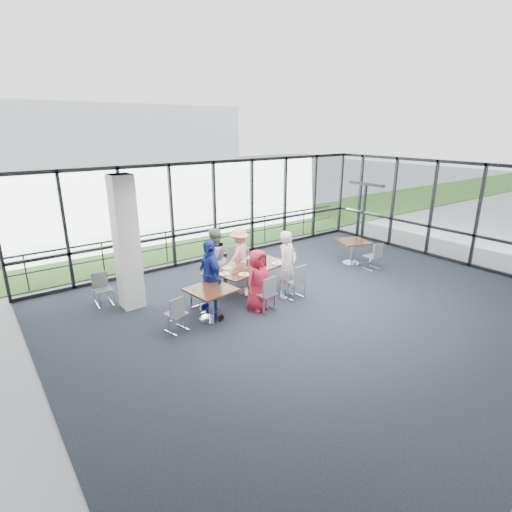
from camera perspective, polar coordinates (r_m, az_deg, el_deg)
floor at (r=9.82m, az=9.70°, el=-7.66°), size 12.00×10.00×0.02m
ceiling at (r=8.93m, az=10.79°, el=11.26°), size 12.00×10.00×0.04m
wall_left at (r=6.58m, az=-29.15°, el=-7.71°), size 0.10×10.00×3.20m
curtain_wall_back at (r=13.07m, az=-5.95°, el=6.41°), size 12.00×0.10×3.20m
curtain_wall_right at (r=14.13m, az=27.30°, el=5.38°), size 0.10×10.00×3.20m
exit_door at (r=16.19m, az=15.18°, el=6.14°), size 0.12×1.60×2.10m
structural_column at (r=9.83m, az=-18.02°, el=1.76°), size 0.50×0.50×3.20m
apron at (r=17.80m, az=-14.11°, el=3.72°), size 80.00×70.00×0.02m
grass_strip at (r=16.02m, az=-11.30°, el=2.46°), size 80.00×5.00×0.01m
hangar_main at (r=39.47m, az=-21.95°, el=14.99°), size 24.00×10.00×6.00m
guard_rail at (r=13.83m, az=-7.08°, el=2.32°), size 12.00×0.06×0.06m
main_table at (r=10.42m, az=-0.99°, el=-2.04°), size 2.14×1.39×0.75m
side_table_left at (r=9.03m, az=-6.46°, el=-5.28°), size 1.06×1.06×0.75m
side_table_right at (r=13.05m, az=13.65°, el=1.65°), size 1.15×1.15×0.75m
diner_near_left at (r=9.43m, az=0.27°, el=-3.47°), size 0.80×0.59×1.50m
diner_near_right at (r=10.16m, az=4.50°, el=-1.22°), size 0.73×0.60×1.74m
diner_far_left at (r=10.60m, az=-6.00°, el=-0.53°), size 0.94×0.73×1.70m
diner_far_right at (r=11.27m, az=-2.40°, el=0.20°), size 1.10×0.83×1.52m
diner_end at (r=9.49m, az=-6.61°, el=-2.72°), size 0.63×1.05×1.72m
chair_main_nl at (r=9.48m, az=1.31°, el=-5.39°), size 0.48×0.48×0.88m
chair_main_nr at (r=10.21m, az=5.56°, el=-3.65°), size 0.46×0.46×0.90m
chair_main_fl at (r=10.84m, az=-6.41°, el=-2.50°), size 0.53×0.53×0.85m
chair_main_fr at (r=11.58m, az=-2.69°, el=-0.98°), size 0.43×0.43×0.88m
chair_main_end at (r=9.62m, az=-7.54°, el=-4.82°), size 0.50×0.50×0.99m
chair_spare_la at (r=8.75m, az=-11.38°, el=-8.10°), size 0.48×0.48×0.81m
chair_spare_lb at (r=10.46m, az=-20.97°, el=-4.58°), size 0.42×0.42×0.80m
chair_spare_r at (r=12.75m, az=16.25°, el=-0.04°), size 0.44×0.44×0.83m
plate_nl at (r=9.77m, az=-1.74°, el=-2.64°), size 0.29×0.29×0.01m
plate_nr at (r=10.55m, az=2.99°, el=-1.07°), size 0.26×0.26×0.01m
plate_fl at (r=10.24m, az=-4.23°, el=-1.70°), size 0.24×0.24×0.01m
plate_fr at (r=10.93m, az=-0.74°, el=-0.37°), size 0.26×0.26×0.01m
plate_end at (r=9.82m, az=-4.59°, el=-2.58°), size 0.26×0.26×0.01m
tumbler_a at (r=10.02m, az=-1.36°, el=-1.72°), size 0.07×0.07×0.14m
tumbler_b at (r=10.42m, az=0.99°, el=-0.94°), size 0.07×0.07×0.14m
tumbler_c at (r=10.60m, az=-1.61°, el=-0.59°), size 0.07×0.07×0.15m
tumbler_d at (r=9.76m, az=-3.22°, el=-2.28°), size 0.07×0.07×0.15m
menu_a at (r=9.91m, az=0.24°, el=-2.36°), size 0.33×0.32×0.00m
menu_b at (r=10.74m, az=3.60°, el=-0.78°), size 0.35×0.32×0.00m
menu_c at (r=10.74m, az=-1.47°, el=-0.73°), size 0.35×0.33×0.00m
condiment_caddy at (r=10.44m, az=-0.55°, el=-1.19°), size 0.10×0.07×0.04m
ketchup_bottle at (r=10.40m, az=-1.22°, el=-0.86°), size 0.06×0.06×0.18m
green_bottle at (r=10.38m, az=-0.90°, el=-0.84°), size 0.05×0.05×0.20m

